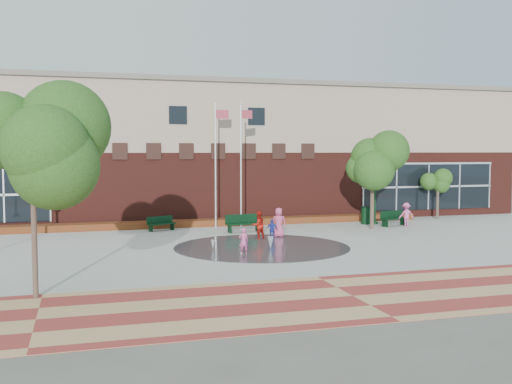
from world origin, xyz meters
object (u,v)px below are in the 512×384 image
object	(u,v)px
tree_big_left	(32,150)
trash_can	(366,215)
flagpole_left	(242,160)
flagpole_right	(216,158)
child_splash	(244,241)
bench_left	(161,226)

from	to	relation	value
tree_big_left	trash_can	bearing A→B (deg)	37.23
flagpole_left	trash_can	size ratio (longest dim) A/B	6.59
trash_can	flagpole_right	bearing A→B (deg)	173.56
child_splash	tree_big_left	bearing A→B (deg)	37.92
flagpole_left	tree_big_left	xyz separation A→B (m)	(-10.37, -13.65, 0.54)
bench_left	trash_can	bearing A→B (deg)	-24.79
flagpole_left	trash_can	world-z (taller)	flagpole_left
bench_left	child_splash	size ratio (longest dim) A/B	1.45
flagpole_right	child_splash	bearing A→B (deg)	-101.12
flagpole_right	trash_can	distance (m)	10.12
trash_can	tree_big_left	distance (m)	23.71
tree_big_left	bench_left	bearing A→B (deg)	68.21
trash_can	tree_big_left	world-z (taller)	tree_big_left
tree_big_left	child_splash	xyz separation A→B (m)	(8.34, 5.71, -4.05)
flagpole_left	flagpole_right	bearing A→B (deg)	107.14
flagpole_left	flagpole_right	world-z (taller)	flagpole_right
trash_can	tree_big_left	size ratio (longest dim) A/B	0.17
bench_left	trash_can	xyz separation A→B (m)	(12.78, -0.43, 0.29)
trash_can	child_splash	xyz separation A→B (m)	(-10.26, -8.42, 0.03)
flagpole_right	bench_left	distance (m)	5.21
flagpole_left	bench_left	xyz separation A→B (m)	(-4.55, 0.91, -3.83)
flagpole_left	flagpole_right	distance (m)	1.93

